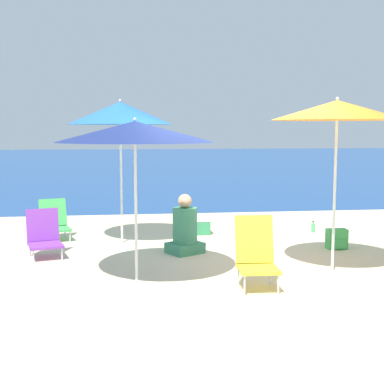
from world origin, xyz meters
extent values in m
plane|color=beige|center=(0.00, 0.00, 0.00)|extent=(60.00, 60.00, 0.00)
cube|color=#19478C|center=(0.00, 24.87, 0.00)|extent=(60.00, 40.00, 0.01)
cylinder|color=white|center=(-1.42, -0.35, 0.85)|extent=(0.04, 0.04, 1.71)
cone|color=navy|center=(-1.42, -0.35, 1.84)|extent=(1.92, 1.92, 0.25)
sphere|color=white|center=(-1.42, -0.35, 1.98)|extent=(0.04, 0.04, 0.04)
cylinder|color=white|center=(-1.60, 1.93, 0.97)|extent=(0.04, 0.04, 1.95)
cone|color=blue|center=(-1.60, 1.93, 2.13)|extent=(1.70, 1.70, 0.36)
sphere|color=white|center=(-1.60, 1.93, 2.33)|extent=(0.04, 0.04, 0.04)
cylinder|color=white|center=(1.15, -0.27, 0.99)|extent=(0.04, 0.04, 1.98)
cone|color=orange|center=(1.15, -0.27, 2.11)|extent=(1.69, 1.69, 0.25)
sphere|color=white|center=(1.15, -0.27, 2.25)|extent=(0.04, 0.04, 0.04)
cylinder|color=silver|center=(-2.84, 1.98, 0.09)|extent=(0.02, 0.02, 0.18)
cylinder|color=silver|center=(-2.47, 2.09, 0.09)|extent=(0.02, 0.02, 0.18)
cylinder|color=silver|center=(-2.96, 2.36, 0.09)|extent=(0.02, 0.02, 0.18)
cylinder|color=silver|center=(-2.59, 2.48, 0.09)|extent=(0.02, 0.02, 0.18)
cube|color=#47B756|center=(-2.71, 2.23, 0.19)|extent=(0.58, 0.59, 0.04)
cube|color=#47B756|center=(-2.78, 2.45, 0.45)|extent=(0.48, 0.29, 0.46)
cylinder|color=silver|center=(-0.23, -1.14, 0.12)|extent=(0.02, 0.02, 0.23)
cylinder|color=silver|center=(0.16, -1.15, 0.12)|extent=(0.02, 0.02, 0.23)
cylinder|color=silver|center=(-0.21, -0.72, 0.12)|extent=(0.02, 0.02, 0.23)
cylinder|color=silver|center=(0.18, -0.74, 0.12)|extent=(0.02, 0.02, 0.23)
cube|color=yellow|center=(-0.02, -0.94, 0.25)|extent=(0.48, 0.51, 0.04)
cube|color=yellow|center=(-0.01, -0.69, 0.55)|extent=(0.46, 0.20, 0.56)
cylinder|color=silver|center=(-2.84, 0.71, 0.09)|extent=(0.02, 0.02, 0.17)
cylinder|color=silver|center=(-2.46, 0.82, 0.09)|extent=(0.02, 0.02, 0.17)
cylinder|color=silver|center=(-2.96, 1.13, 0.09)|extent=(0.02, 0.02, 0.17)
cylinder|color=silver|center=(-2.58, 1.23, 0.09)|extent=(0.02, 0.02, 0.17)
cube|color=purple|center=(-2.71, 0.97, 0.19)|extent=(0.59, 0.61, 0.04)
cube|color=purple|center=(-2.78, 1.22, 0.45)|extent=(0.48, 0.23, 0.48)
cube|color=#3F8C66|center=(-0.66, 1.02, 0.08)|extent=(0.62, 0.60, 0.16)
cylinder|color=#3F8C66|center=(-0.66, 1.02, 0.43)|extent=(0.37, 0.37, 0.53)
sphere|color=tan|center=(-0.66, 1.02, 0.80)|extent=(0.21, 0.21, 0.21)
cube|color=#47B756|center=(1.74, 1.02, 0.16)|extent=(0.31, 0.18, 0.31)
cube|color=#47B756|center=(1.74, 0.92, 0.09)|extent=(0.22, 0.03, 0.14)
cube|color=purple|center=(0.36, 0.65, 0.17)|extent=(0.34, 0.19, 0.35)
cube|color=purple|center=(0.36, 0.54, 0.10)|extent=(0.24, 0.03, 0.16)
cylinder|color=#4CB266|center=(1.85, 2.38, 0.07)|extent=(0.07, 0.07, 0.15)
cylinder|color=#4CB266|center=(1.85, 2.38, 0.17)|extent=(0.03, 0.03, 0.05)
cylinder|color=black|center=(1.85, 2.38, 0.21)|extent=(0.03, 0.03, 0.02)
cube|color=#338C59|center=(-0.26, 2.49, 0.12)|extent=(0.42, 0.31, 0.24)
cube|color=white|center=(-0.26, 2.49, 0.27)|extent=(0.43, 0.32, 0.06)
camera|label=1|loc=(-1.55, -6.86, 1.86)|focal=50.00mm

